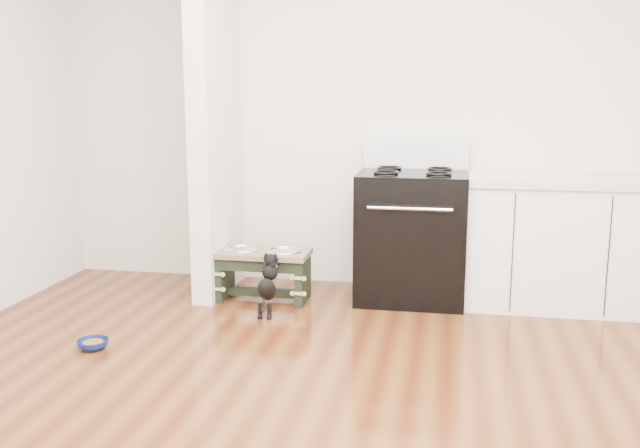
{
  "coord_description": "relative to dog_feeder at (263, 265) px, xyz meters",
  "views": [
    {
      "loc": [
        0.52,
        -2.86,
        1.52
      ],
      "look_at": [
        -0.33,
        1.67,
        0.62
      ],
      "focal_mm": 40.0,
      "sensor_mm": 36.0,
      "label": 1
    }
  ],
  "objects": [
    {
      "name": "puppy",
      "position": [
        0.12,
        -0.31,
        -0.04
      ],
      "size": [
        0.12,
        0.34,
        0.4
      ],
      "color": "black",
      "rests_on": "ground"
    },
    {
      "name": "oven_range",
      "position": [
        1.04,
        0.24,
        0.22
      ],
      "size": [
        0.76,
        0.69,
        1.14
      ],
      "color": "black",
      "rests_on": "ground"
    },
    {
      "name": "cabinet_run",
      "position": [
        2.02,
        0.26,
        0.19
      ],
      "size": [
        1.24,
        0.64,
        0.91
      ],
      "color": "white",
      "rests_on": "ground"
    },
    {
      "name": "partition_wall",
      "position": [
        -0.39,
        0.18,
        1.09
      ],
      "size": [
        0.15,
        0.8,
        2.7
      ],
      "primitive_type": "cube",
      "color": "silver",
      "rests_on": "ground"
    },
    {
      "name": "floor_bowl",
      "position": [
        -0.73,
        -1.13,
        -0.23
      ],
      "size": [
        0.19,
        0.19,
        0.06
      ],
      "rotation": [
        0.0,
        0.0,
        0.05
      ],
      "color": "navy",
      "rests_on": "ground"
    },
    {
      "name": "ground",
      "position": [
        0.79,
        -1.92,
        -0.26
      ],
      "size": [
        5.0,
        5.0,
        0.0
      ],
      "primitive_type": "plane",
      "color": "#491F0D",
      "rests_on": "ground"
    },
    {
      "name": "dog_feeder",
      "position": [
        0.0,
        0.0,
        0.0
      ],
      "size": [
        0.66,
        0.35,
        0.38
      ],
      "color": "black",
      "rests_on": "ground"
    },
    {
      "name": "room_shell",
      "position": [
        0.79,
        -1.92,
        1.36
      ],
      "size": [
        5.0,
        5.0,
        5.0
      ],
      "color": "silver",
      "rests_on": "ground"
    }
  ]
}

